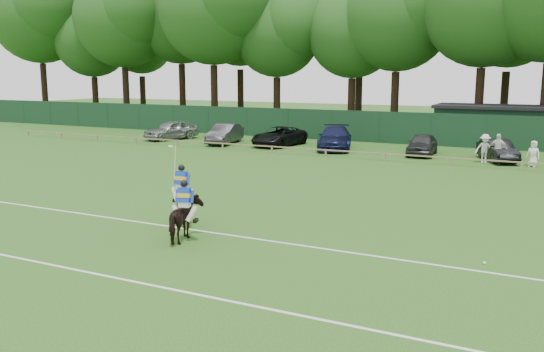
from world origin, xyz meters
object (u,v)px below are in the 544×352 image
Objects in this scene: estate_black at (498,150)px; polo_ball at (485,263)px; horse_chestnut at (182,202)px; utility_shed at (491,125)px; spectator_left at (485,149)px; horse_dark at (185,220)px; sedan_grey at (225,134)px; spectator_mid at (498,149)px; spectator_right at (533,154)px; sedan_navy at (335,138)px; hatch_grey at (422,144)px; suv_black at (279,136)px; sedan_silver at (171,130)px.

polo_ball is (1.70, -21.28, -0.64)m from estate_black.
horse_chestnut is at bearing -179.06° from polo_ball.
utility_shed is at bearing 73.85° from estate_black.
utility_shed is (-0.73, 10.05, 0.65)m from spectator_left.
horse_dark is 0.37× the size of sedan_grey.
spectator_right is (2.02, -0.33, -0.15)m from spectator_mid.
polo_ball is at bearing -55.80° from sedan_grey.
sedan_navy is 11.21m from estate_black.
horse_chestnut is 0.39× the size of hatch_grey.
horse_dark is 23.99m from hatch_grey.
spectator_mid is at bearing 94.58° from polo_ball.
suv_black is 2.92× the size of spectator_left.
suv_black is at bearing 19.63° from sedan_silver.
spectator_left is at bearing -0.47° from suv_black.
horse_dark is 32.82m from utility_shed.
spectator_mid is at bearing 14.24° from sedan_silver.
sedan_silver is (-16.66, 21.94, -0.03)m from horse_chestnut.
hatch_grey is 1.04× the size of estate_black.
spectator_left is 0.75m from spectator_mid.
utility_shed is (18.66, 8.96, 0.76)m from sedan_grey.
suv_black is 15.71m from estate_black.
spectator_right is at bearing -15.08° from sedan_grey.
spectator_mid is at bearing -20.07° from spectator_left.
spectator_left is at bearing -25.99° from hatch_grey.
estate_black is 2.23× the size of spectator_mid.
sedan_navy is 3.63× the size of spectator_right.
spectator_right is (22.16, -1.44, 0.01)m from sedan_grey.
spectator_right is at bearing -58.26° from estate_black.
spectator_mid reaches higher than sedan_grey.
sedan_navy is at bearing 120.25° from polo_ball.
spectator_right reaches higher than sedan_grey.
spectator_right is 0.19× the size of utility_shed.
sedan_grey is at bearing 135.56° from polo_ball.
sedan_grey is 22.20m from spectator_right.
spectator_left is at bearing 96.67° from polo_ball.
sedan_navy is 6.34m from hatch_grey.
horse_dark is 1.04× the size of horse_chestnut.
suv_black is 0.62× the size of utility_shed.
spectator_left is at bearing -147.57° from estate_black.
spectator_left is 0.96× the size of spectator_mid.
horse_chestnut is 10.58m from polo_ball.
hatch_grey is at bearing -111.69° from horse_dark.
spectator_right is at bearing -4.08° from spectator_mid.
spectator_left is at bearing -170.03° from spectator_right.
hatch_grey is (6.34, -0.19, -0.09)m from sedan_navy.
utility_shed reaches higher than spectator_left.
sedan_navy is (14.33, 0.32, 0.01)m from sedan_silver.
estate_black is at bearing 16.59° from sedan_silver.
horse_chestnut is at bearing -66.34° from suv_black.
suv_black is at bearing -1.43° from sedan_grey.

